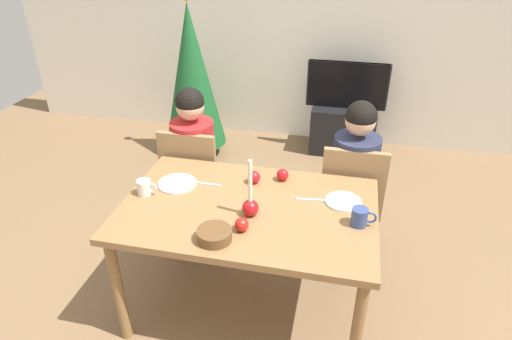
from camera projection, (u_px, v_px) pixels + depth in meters
name	position (u px, v px, depth m)	size (l,w,h in m)	color
ground_plane	(249.00, 304.00, 2.79)	(7.68, 7.68, 0.00)	brown
back_wall	(309.00, 15.00, 4.35)	(6.40, 0.10, 2.60)	silver
dining_table	(248.00, 219.00, 2.46)	(1.40, 0.90, 0.75)	olive
chair_left	(194.00, 178.00, 3.15)	(0.40, 0.40, 0.90)	#99754C
chair_right	(351.00, 196.00, 2.94)	(0.40, 0.40, 0.90)	#99754C
person_left_child	(195.00, 168.00, 3.15)	(0.30, 0.30, 1.17)	#33384C
person_right_child	(352.00, 186.00, 2.94)	(0.30, 0.30, 1.17)	#33384C
tv_stand	(343.00, 129.00, 4.53)	(0.64, 0.40, 0.48)	black
tv	(347.00, 85.00, 4.30)	(0.79, 0.05, 0.46)	black
christmas_tree	(192.00, 77.00, 4.19)	(0.60, 0.60, 1.58)	brown
candle_centerpiece	(250.00, 204.00, 2.32)	(0.09, 0.09, 0.33)	red
plate_left	(177.00, 184.00, 2.62)	(0.23, 0.23, 0.01)	silver
plate_right	(343.00, 201.00, 2.45)	(0.20, 0.20, 0.01)	white
mug_left	(145.00, 187.00, 2.50)	(0.12, 0.08, 0.09)	silver
mug_right	(360.00, 217.00, 2.25)	(0.13, 0.08, 0.10)	#33477F
fork_left	(206.00, 184.00, 2.62)	(0.18, 0.01, 0.01)	silver
fork_right	(312.00, 200.00, 2.47)	(0.18, 0.01, 0.01)	silver
bowl_walnuts	(214.00, 235.00, 2.16)	(0.17, 0.17, 0.06)	brown
apple_near_candle	(283.00, 175.00, 2.64)	(0.07, 0.07, 0.07)	red
apple_by_left_plate	(254.00, 177.00, 2.62)	(0.08, 0.08, 0.08)	red
apple_by_right_mug	(242.00, 225.00, 2.21)	(0.07, 0.07, 0.07)	red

